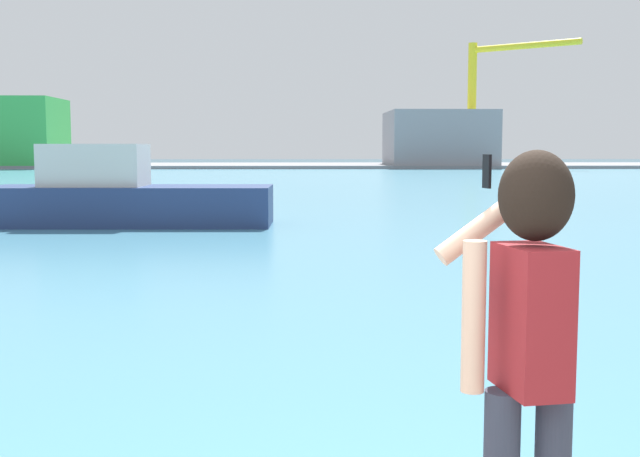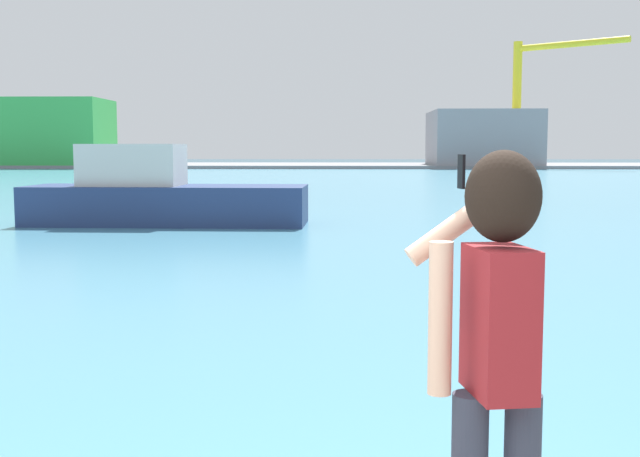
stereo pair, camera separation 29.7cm
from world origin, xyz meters
name	(u,v)px [view 1 (the left image)]	position (x,y,z in m)	size (l,w,h in m)	color
ground_plane	(295,182)	(0.00, 50.00, 0.00)	(220.00, 220.00, 0.00)	#334751
harbor_water	(295,181)	(0.00, 52.00, 0.01)	(140.00, 100.00, 0.02)	teal
far_shore_dock	(296,165)	(0.00, 92.00, 0.18)	(140.00, 20.00, 0.36)	gray
person_photographer	(527,328)	(0.99, 0.89, 1.54)	(0.53, 0.55, 1.74)	#2D3342
boat_moored	(123,197)	(-4.85, 20.67, 0.84)	(8.08, 2.63, 2.32)	navy
warehouse_right	(438,138)	(16.43, 88.69, 3.39)	(11.64, 11.94, 6.05)	gray
port_crane	(487,87)	(21.76, 87.76, 9.15)	(10.42, 8.61, 13.82)	yellow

